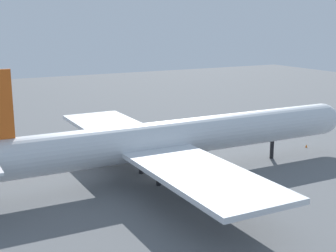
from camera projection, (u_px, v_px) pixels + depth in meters
ground_plane at (168, 176)px, 76.48m from camera, size 288.64×288.64×0.00m
cargo_airplane at (165, 140)px, 74.87m from camera, size 72.16×57.61×18.45m
cargo_loader at (10, 163)px, 79.89m from camera, size 4.37×3.45×1.92m
safety_cone_nose at (306, 146)px, 93.55m from camera, size 0.43×0.43×0.61m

